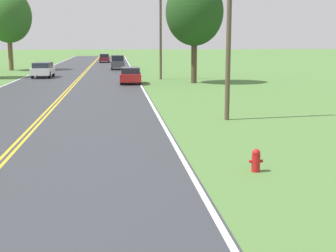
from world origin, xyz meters
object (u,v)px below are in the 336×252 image
car_red_hatchback_mid_near (131,75)px  car_white_suv_mid_far (43,69)px  tree_mid_treeline (194,12)px  fire_hydrant (256,160)px  tree_behind_sign (8,16)px  car_maroon_sedan_distant (104,58)px  car_dark_grey_suv_receding (118,62)px

car_red_hatchback_mid_near → car_white_suv_mid_far: car_white_suv_mid_far is taller
tree_mid_treeline → fire_hydrant: bearing=-95.8°
tree_behind_sign → car_maroon_sedan_distant: (11.70, 20.77, -6.19)m
tree_behind_sign → car_white_suv_mid_far: tree_behind_sign is taller
car_maroon_sedan_distant → car_white_suv_mid_far: bearing=-10.8°
car_red_hatchback_mid_near → car_maroon_sedan_distant: size_ratio=0.85×
fire_hydrant → car_white_suv_mid_far: 39.53m
car_white_suv_mid_far → car_dark_grey_suv_receding: (7.96, 13.12, 0.13)m
fire_hydrant → car_maroon_sedan_distant: 71.47m
fire_hydrant → car_dark_grey_suv_receding: size_ratio=0.17×
fire_hydrant → car_dark_grey_suv_receding: car_dark_grey_suv_receding is taller
car_red_hatchback_mid_near → car_maroon_sedan_distant: bearing=-173.3°
tree_mid_treeline → car_dark_grey_suv_receding: bearing=108.2°
fire_hydrant → tree_mid_treeline: 30.39m
fire_hydrant → car_white_suv_mid_far: bearing=107.5°
car_red_hatchback_mid_near → tree_mid_treeline: bearing=93.8°
fire_hydrant → car_dark_grey_suv_receding: bearing=94.4°
tree_behind_sign → car_maroon_sedan_distant: size_ratio=2.36×
car_dark_grey_suv_receding → car_maroon_sedan_distant: 20.52m
tree_mid_treeline → car_white_suv_mid_far: (-14.92, 8.07, -5.54)m
car_white_suv_mid_far → fire_hydrant: bearing=-161.1°
tree_behind_sign → tree_mid_treeline: (20.89, -20.80, -0.54)m
car_white_suv_mid_far → car_maroon_sedan_distant: 34.00m
car_white_suv_mid_far → car_maroon_sedan_distant: (5.72, 33.51, -0.11)m
tree_behind_sign → car_dark_grey_suv_receding: bearing=1.6°
tree_mid_treeline → car_white_suv_mid_far: bearing=151.6°
tree_mid_treeline → car_maroon_sedan_distant: tree_mid_treeline is taller
car_red_hatchback_mid_near → car_dark_grey_suv_receding: car_dark_grey_suv_receding is taller
tree_behind_sign → fire_hydrant: bearing=-70.5°
car_white_suv_mid_far → car_maroon_sedan_distant: bearing=-8.3°
fire_hydrant → car_maroon_sedan_distant: (-6.17, 71.21, 0.40)m
tree_behind_sign → car_red_hatchback_mid_near: tree_behind_sign is taller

